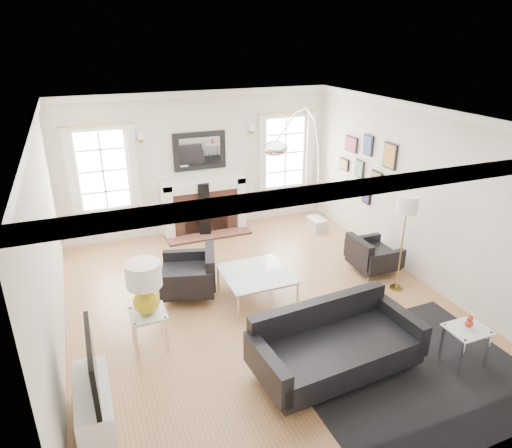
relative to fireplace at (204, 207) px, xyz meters
name	(u,v)px	position (x,y,z in m)	size (l,w,h in m)	color
floor	(255,298)	(0.00, -2.79, -0.54)	(6.00, 6.00, 0.00)	#94643E
back_wall	(200,163)	(0.00, 0.21, 0.86)	(5.50, 0.04, 2.80)	silver
front_wall	(383,331)	(0.00, -5.79, 0.86)	(5.50, 0.04, 2.80)	silver
left_wall	(47,244)	(-2.75, -2.79, 0.86)	(0.04, 6.00, 2.80)	silver
right_wall	(411,191)	(2.75, -2.79, 0.86)	(0.04, 6.00, 2.80)	silver
ceiling	(255,115)	(0.00, -2.79, 2.26)	(5.50, 6.00, 0.02)	white
crown_molding	(255,119)	(0.00, -2.79, 2.20)	(5.50, 6.00, 0.12)	white
fireplace	(204,207)	(0.00, 0.00, 0.00)	(1.70, 0.69, 1.11)	white
mantel_mirror	(200,151)	(0.00, 0.16, 1.11)	(1.05, 0.07, 0.75)	black
window_left	(103,170)	(-1.85, 0.16, 0.92)	(1.24, 0.15, 1.62)	white
window_right	(285,152)	(1.85, 0.16, 0.92)	(1.24, 0.15, 1.62)	white
gallery_wall	(365,164)	(2.72, -1.50, 0.99)	(0.04, 1.73, 1.29)	black
tv_unit	(94,401)	(-2.44, -4.49, -0.21)	(0.35, 1.00, 1.09)	white
area_rug	(413,373)	(1.13, -5.07, -0.54)	(2.74, 2.29, 0.01)	black
sofa	(333,345)	(0.27, -4.64, -0.18)	(2.08, 1.08, 0.66)	black
armchair_left	(192,275)	(-0.87, -2.33, -0.20)	(1.01, 1.08, 0.61)	black
armchair_right	(371,256)	(2.15, -2.72, -0.25)	(0.71, 0.79, 0.53)	black
coffee_table	(257,275)	(0.01, -2.81, -0.13)	(1.01, 1.01, 0.45)	silver
side_table_left	(148,320)	(-1.70, -3.36, -0.14)	(0.46, 0.46, 0.50)	silver
nesting_table	(466,336)	(1.80, -5.15, -0.13)	(0.48, 0.40, 0.53)	silver
gourd_lamp	(145,285)	(-1.70, -3.36, 0.37)	(0.45, 0.45, 0.71)	gold
orange_vase	(469,322)	(1.80, -5.15, 0.07)	(0.10, 0.10, 0.16)	red
arc_floor_lamp	(300,174)	(1.41, -1.40, 0.92)	(1.91, 1.77, 2.70)	silver
stick_floor_lamp	(407,209)	(2.20, -3.37, 0.82)	(0.32, 0.32, 1.58)	#AB923B
speaker_tower	(204,209)	(-0.04, -0.14, 0.00)	(0.22, 0.22, 1.09)	black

